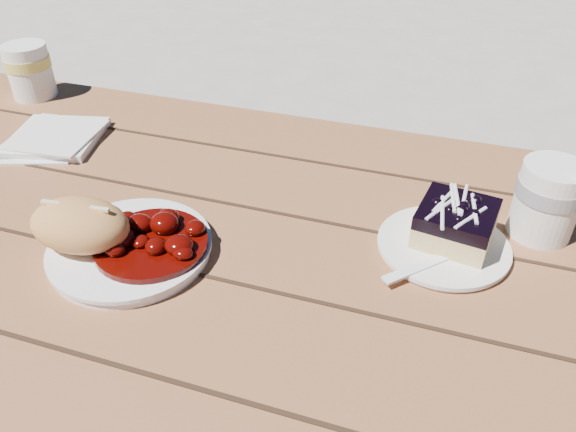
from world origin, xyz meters
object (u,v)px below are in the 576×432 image
(coffee_cup, at_px, (547,200))
(second_cup, at_px, (30,71))
(main_plate, at_px, (131,249))
(bread_roll, at_px, (80,225))
(picnic_table, at_px, (375,355))
(blueberry_cake, at_px, (456,223))
(dessert_plate, at_px, (443,247))

(coffee_cup, distance_m, second_cup, 1.00)
(main_plate, xyz_separation_m, bread_roll, (-0.05, -0.02, 0.04))
(main_plate, distance_m, second_cup, 0.61)
(picnic_table, xyz_separation_m, bread_roll, (-0.39, -0.09, 0.21))
(main_plate, distance_m, blueberry_cake, 0.44)
(bread_roll, bearing_deg, blueberry_cake, 20.75)
(dessert_plate, relative_size, blueberry_cake, 1.55)
(picnic_table, bearing_deg, coffee_cup, 39.16)
(blueberry_cake, bearing_deg, bread_roll, -150.37)
(dessert_plate, bearing_deg, main_plate, -160.57)
(bread_roll, xyz_separation_m, dessert_plate, (0.45, 0.16, -0.05))
(coffee_cup, height_order, second_cup, same)
(main_plate, relative_size, coffee_cup, 1.96)
(picnic_table, distance_m, main_plate, 0.38)
(picnic_table, distance_m, blueberry_cake, 0.23)
(dessert_plate, xyz_separation_m, second_cup, (-0.86, 0.25, 0.05))
(bread_roll, xyz_separation_m, coffee_cup, (0.58, 0.24, 0.00))
(main_plate, height_order, bread_roll, bread_roll)
(blueberry_cake, relative_size, second_cup, 1.02)
(picnic_table, xyz_separation_m, coffee_cup, (0.19, 0.15, 0.22))
(main_plate, distance_m, dessert_plate, 0.42)
(main_plate, bearing_deg, blueberry_cake, 20.85)
(picnic_table, relative_size, bread_roll, 15.05)
(bread_roll, height_order, dessert_plate, bread_roll)
(picnic_table, height_order, blueberry_cake, blueberry_cake)
(dessert_plate, bearing_deg, picnic_table, -132.30)
(picnic_table, bearing_deg, blueberry_cake, 49.06)
(bread_roll, xyz_separation_m, second_cup, (-0.40, 0.41, 0.00))
(main_plate, relative_size, bread_roll, 1.59)
(second_cup, bearing_deg, bread_roll, -45.44)
(main_plate, bearing_deg, picnic_table, 11.83)
(bread_roll, relative_size, blueberry_cake, 1.20)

